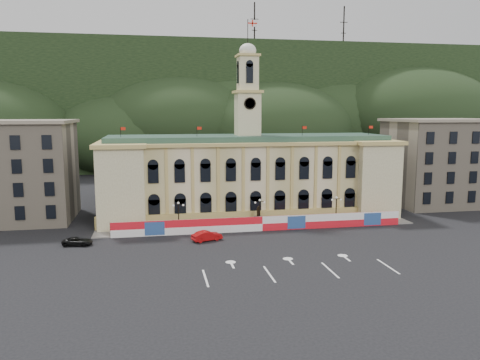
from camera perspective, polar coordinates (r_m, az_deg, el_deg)
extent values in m
plane|color=black|center=(66.07, 5.73, -9.40)|extent=(260.00, 260.00, 0.00)
cube|color=black|center=(191.24, -5.17, 8.86)|extent=(230.00, 70.00, 44.00)
cube|color=#595651|center=(178.66, 6.89, 11.44)|extent=(22.00, 8.00, 14.00)
cube|color=#595651|center=(171.20, -20.92, 9.76)|extent=(16.00, 7.00, 10.00)
cylinder|color=black|center=(181.90, 1.77, 17.78)|extent=(0.50, 0.50, 20.00)
cylinder|color=black|center=(192.24, 12.50, 17.08)|extent=(0.50, 0.50, 20.00)
cube|color=beige|center=(91.10, 0.91, 0.07)|extent=(55.00, 15.00, 14.00)
cube|color=tan|center=(84.66, 1.94, -4.56)|extent=(56.00, 0.80, 2.40)
cube|color=tan|center=(90.35, 0.92, 4.66)|extent=(56.20, 16.20, 0.60)
cube|color=#315241|center=(90.31, 0.92, 5.10)|extent=(53.00, 13.00, 1.20)
cube|color=beige|center=(88.56, -14.04, -0.42)|extent=(8.00, 17.00, 14.00)
cube|color=beige|center=(97.52, 14.69, 0.34)|extent=(8.00, 17.00, 14.00)
cube|color=beige|center=(90.17, 0.93, 8.02)|extent=(4.40, 4.40, 8.00)
cube|color=tan|center=(90.24, 0.93, 10.69)|extent=(5.20, 5.20, 0.50)
cube|color=beige|center=(90.44, 0.94, 12.78)|extent=(3.60, 3.60, 6.50)
cube|color=tan|center=(90.77, 0.94, 14.92)|extent=(4.20, 4.20, 0.40)
cylinder|color=black|center=(87.93, 1.23, 9.32)|extent=(2.20, 0.20, 2.20)
ellipsoid|color=silver|center=(90.88, 0.94, 15.48)|extent=(3.20, 3.20, 2.72)
cylinder|color=black|center=(91.33, 0.95, 17.47)|extent=(0.12, 0.12, 5.00)
cube|color=white|center=(91.82, 1.53, 18.56)|extent=(1.80, 0.04, 1.20)
cube|color=red|center=(91.79, 1.54, 18.57)|extent=(1.80, 0.02, 0.22)
cube|color=red|center=(91.79, 1.54, 18.57)|extent=(0.22, 0.02, 1.20)
cube|color=tan|center=(95.47, -25.70, 0.84)|extent=(20.00, 16.00, 18.00)
cube|color=gray|center=(94.85, -26.05, 6.42)|extent=(21.00, 17.00, 0.60)
cube|color=tan|center=(110.30, 23.07, 1.89)|extent=(20.00, 16.00, 18.00)
cube|color=gray|center=(109.76, 23.34, 6.72)|extent=(21.00, 17.00, 0.60)
cube|color=red|center=(79.71, 2.74, -5.34)|extent=(50.00, 0.25, 2.50)
cube|color=#2B4F90|center=(77.58, -10.36, -5.85)|extent=(3.20, 0.05, 2.20)
cube|color=#2B4F90|center=(81.13, 6.91, -5.15)|extent=(3.20, 0.05, 2.20)
cube|color=#2B4F90|center=(86.27, 15.85, -4.60)|extent=(3.20, 0.05, 2.20)
cube|color=slate|center=(82.59, 2.30, -5.69)|extent=(56.00, 5.50, 0.16)
cube|color=#595651|center=(82.63, 2.26, -5.10)|extent=(1.40, 1.40, 1.80)
cylinder|color=black|center=(82.26, 2.27, -3.95)|extent=(0.60, 0.60, 1.60)
sphere|color=black|center=(82.07, 2.27, -3.33)|extent=(0.44, 0.44, 0.44)
cylinder|color=black|center=(80.01, -7.47, -6.17)|extent=(0.44, 0.44, 0.30)
cylinder|color=black|center=(79.48, -7.50, -4.59)|extent=(0.18, 0.18, 4.80)
cube|color=black|center=(79.00, -7.53, -2.97)|extent=(1.60, 0.08, 0.08)
sphere|color=silver|center=(78.99, -8.11, -3.09)|extent=(0.36, 0.36, 0.36)
sphere|color=silver|center=(79.07, -6.95, -3.06)|extent=(0.36, 0.36, 0.36)
sphere|color=silver|center=(78.95, -7.53, -2.79)|extent=(0.40, 0.40, 0.40)
cylinder|color=black|center=(81.86, 2.42, -5.77)|extent=(0.44, 0.44, 0.30)
cylinder|color=black|center=(81.35, 2.43, -4.23)|extent=(0.18, 0.18, 4.80)
cube|color=black|center=(80.88, 2.44, -2.64)|extent=(1.60, 0.08, 0.08)
sphere|color=silver|center=(80.74, 1.88, -2.76)|extent=(0.36, 0.36, 0.36)
sphere|color=silver|center=(81.09, 2.99, -2.72)|extent=(0.36, 0.36, 0.36)
sphere|color=silver|center=(80.83, 2.44, -2.47)|extent=(0.40, 0.40, 0.40)
cylinder|color=black|center=(85.99, 11.59, -5.24)|extent=(0.44, 0.44, 0.30)
cylinder|color=black|center=(85.50, 11.63, -3.78)|extent=(0.18, 0.18, 4.80)
cube|color=black|center=(85.05, 11.68, -2.26)|extent=(1.60, 0.08, 0.08)
sphere|color=silver|center=(84.79, 11.17, -2.38)|extent=(0.36, 0.36, 0.36)
sphere|color=silver|center=(85.38, 12.17, -2.34)|extent=(0.36, 0.36, 0.36)
sphere|color=silver|center=(85.01, 11.68, -2.10)|extent=(0.40, 0.40, 0.40)
imported|color=#A80C0D|center=(73.94, -4.06, -6.81)|extent=(4.62, 5.83, 1.58)
imported|color=black|center=(75.47, -19.20, -7.09)|extent=(3.42, 5.06, 1.23)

